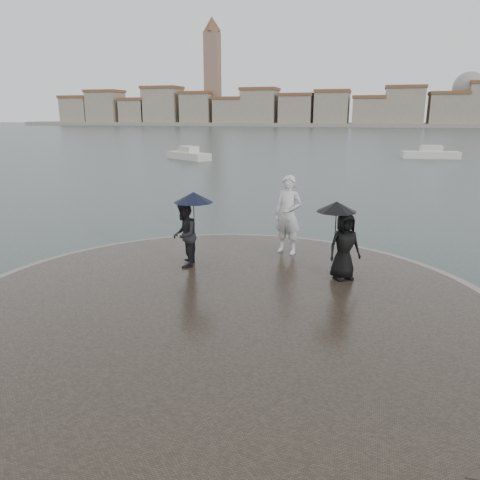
% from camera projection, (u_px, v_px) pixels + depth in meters
% --- Properties ---
extents(ground, '(400.00, 400.00, 0.00)m').
position_uv_depth(ground, '(155.00, 409.00, 7.20)').
color(ground, '#2B3835').
rests_on(ground, ground).
extents(kerb_ring, '(12.50, 12.50, 0.32)m').
position_uv_depth(kerb_ring, '(224.00, 311.00, 10.40)').
color(kerb_ring, gray).
rests_on(kerb_ring, ground).
extents(quay_tip, '(11.90, 11.90, 0.36)m').
position_uv_depth(quay_tip, '(224.00, 310.00, 10.40)').
color(quay_tip, '#2D261E').
rests_on(quay_tip, ground).
extents(statue, '(0.97, 0.77, 2.32)m').
position_uv_depth(statue, '(288.00, 215.00, 13.74)').
color(statue, silver).
rests_on(statue, quay_tip).
extents(visitor_left, '(1.20, 1.12, 2.04)m').
position_uv_depth(visitor_left, '(187.00, 226.00, 12.53)').
color(visitor_left, black).
rests_on(visitor_left, quay_tip).
extents(visitor_right, '(1.25, 1.05, 1.95)m').
position_uv_depth(visitor_right, '(342.00, 236.00, 11.59)').
color(visitor_right, black).
rests_on(visitor_right, quay_tip).
extents(far_skyline, '(260.00, 20.00, 37.00)m').
position_uv_depth(far_skyline, '(349.00, 110.00, 156.55)').
color(far_skyline, gray).
rests_on(far_skyline, ground).
extents(boats, '(28.60, 11.05, 1.50)m').
position_uv_depth(boats, '(311.00, 155.00, 46.53)').
color(boats, beige).
rests_on(boats, ground).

